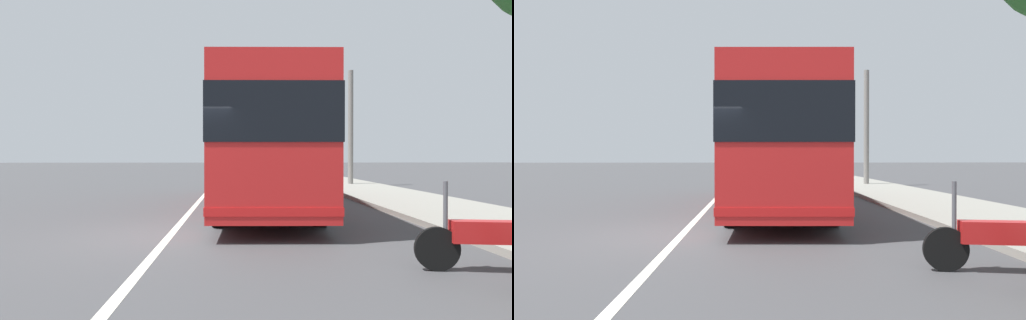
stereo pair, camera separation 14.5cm
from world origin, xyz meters
TOP-DOWN VIEW (x-y plane):
  - ground_plane at (0.00, 0.00)m, footprint 220.00×220.00m
  - sidewalk_curb at (10.00, -7.40)m, footprint 110.00×3.60m
  - lane_divider_line at (10.00, 0.00)m, footprint 110.00×0.16m
  - coach_bus at (4.84, -2.24)m, footprint 11.80×2.99m
  - motorcycle_angled at (-2.93, -4.87)m, footprint 0.41×2.08m
  - car_far_distant at (39.55, -2.51)m, footprint 4.01×2.02m
  - car_side_street at (46.18, -2.33)m, footprint 4.24×1.92m
  - car_ahead_same_lane at (32.88, -2.62)m, footprint 4.47×2.01m
  - utility_pole at (14.19, -7.54)m, footprint 0.29×0.29m

SIDE VIEW (x-z plane):
  - ground_plane at x=0.00m, z-range 0.00..0.00m
  - lane_divider_line at x=10.00m, z-range 0.00..0.01m
  - sidewalk_curb at x=10.00m, z-range 0.00..0.14m
  - motorcycle_angled at x=-2.93m, z-range -0.17..1.09m
  - car_far_distant at x=39.55m, z-range -0.04..1.43m
  - car_ahead_same_lane at x=32.88m, z-range -0.04..1.44m
  - car_side_street at x=46.18m, z-range -0.06..1.54m
  - coach_bus at x=4.84m, z-range 0.23..3.80m
  - utility_pole at x=14.19m, z-range 0.00..6.29m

